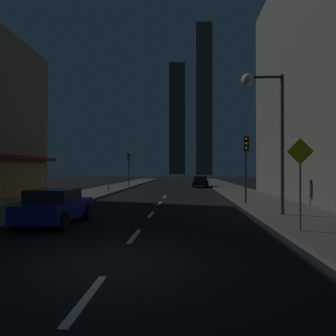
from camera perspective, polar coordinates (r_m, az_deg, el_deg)
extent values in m
cube|color=black|center=(39.58, 0.62, -3.65)|extent=(78.00, 136.00, 0.10)
cube|color=#605E59|center=(39.88, 10.74, -3.43)|extent=(4.00, 76.00, 0.15)
cube|color=#605E59|center=(40.48, -9.35, -3.39)|extent=(4.00, 76.00, 0.15)
cube|color=silver|center=(6.14, -14.24, -21.45)|extent=(0.16, 2.20, 0.01)
cube|color=silver|center=(11.03, -5.99, -11.93)|extent=(0.16, 2.20, 0.01)
cube|color=silver|center=(16.12, -3.04, -8.25)|extent=(0.16, 2.20, 0.01)
cube|color=silver|center=(21.26, -1.53, -6.33)|extent=(0.16, 2.20, 0.01)
cube|color=silver|center=(26.42, -0.62, -5.16)|extent=(0.16, 2.20, 0.01)
cube|color=#3E3B2E|center=(168.09, 1.66, 8.62)|extent=(8.12, 8.06, 56.94)
cube|color=#4A4738|center=(146.05, 6.35, 11.96)|extent=(7.24, 6.18, 66.73)
cube|color=navy|center=(14.00, -19.34, -6.92)|extent=(1.80, 4.20, 0.65)
cube|color=black|center=(13.76, -19.66, -4.69)|extent=(1.64, 2.00, 0.55)
cylinder|color=black|center=(15.65, -20.38, -7.23)|extent=(0.22, 0.68, 0.68)
cylinder|color=black|center=(15.04, -14.16, -7.52)|extent=(0.22, 0.68, 0.68)
cylinder|color=black|center=(13.15, -25.29, -8.54)|extent=(0.22, 0.68, 0.68)
cylinder|color=black|center=(12.42, -18.04, -9.04)|extent=(0.22, 0.68, 0.68)
sphere|color=white|center=(16.09, -18.36, -5.88)|extent=(0.18, 0.18, 0.18)
sphere|color=white|center=(15.72, -14.61, -6.02)|extent=(0.18, 0.18, 0.18)
cube|color=black|center=(41.48, 5.71, -2.57)|extent=(1.80, 4.20, 0.65)
cube|color=black|center=(41.26, 5.73, -1.81)|extent=(1.64, 2.00, 0.55)
cylinder|color=black|center=(42.86, 4.45, -2.87)|extent=(0.22, 0.68, 0.68)
cylinder|color=black|center=(42.94, 6.80, -2.86)|extent=(0.22, 0.68, 0.68)
cylinder|color=black|center=(40.06, 4.55, -3.05)|extent=(0.22, 0.68, 0.68)
cylinder|color=black|center=(40.15, 7.06, -3.04)|extent=(0.22, 0.68, 0.68)
sphere|color=white|center=(43.51, 4.87, -2.40)|extent=(0.18, 0.18, 0.18)
sphere|color=white|center=(43.55, 6.31, -2.40)|extent=(0.18, 0.18, 0.18)
cylinder|color=#B2B2B2|center=(32.17, -10.60, -3.55)|extent=(0.22, 0.22, 0.55)
sphere|color=#B2B2B2|center=(32.16, -10.60, -3.06)|extent=(0.21, 0.21, 0.21)
cylinder|color=#B2B2B2|center=(32.19, -10.60, -3.98)|extent=(0.30, 0.30, 0.06)
cylinder|color=#B2B2B2|center=(32.21, -10.88, -3.50)|extent=(0.10, 0.10, 0.10)
cylinder|color=#B2B2B2|center=(32.14, -10.33, -3.50)|extent=(0.10, 0.10, 0.10)
cylinder|color=#2D2D2D|center=(20.73, 13.64, -0.26)|extent=(0.12, 0.12, 4.20)
cube|color=black|center=(20.60, 13.74, 4.19)|extent=(0.32, 0.24, 0.90)
sphere|color=red|center=(20.49, 13.81, 5.00)|extent=(0.18, 0.18, 0.18)
sphere|color=#F2B20C|center=(20.47, 13.81, 4.22)|extent=(0.18, 0.18, 0.18)
sphere|color=#19D833|center=(20.45, 13.81, 3.44)|extent=(0.18, 0.18, 0.18)
cylinder|color=#2D2D2D|center=(41.22, -6.97, -0.31)|extent=(0.12, 0.12, 4.20)
cube|color=black|center=(41.05, -7.02, 1.92)|extent=(0.32, 0.24, 0.90)
sphere|color=red|center=(40.94, -7.05, 2.32)|extent=(0.18, 0.18, 0.18)
sphere|color=#F2B20C|center=(40.92, -7.05, 1.93)|extent=(0.18, 0.18, 0.18)
sphere|color=#19D833|center=(40.91, -7.05, 1.54)|extent=(0.18, 0.18, 0.18)
cylinder|color=#38383D|center=(15.82, 19.64, 3.94)|extent=(0.16, 0.16, 6.50)
cylinder|color=#38383D|center=(16.16, 16.80, 15.20)|extent=(1.60, 0.12, 0.12)
sphere|color=#FCF7CC|center=(15.97, 13.91, 15.02)|extent=(0.56, 0.56, 0.56)
cylinder|color=slate|center=(11.82, 22.40, -4.55)|extent=(0.08, 0.08, 2.40)
cube|color=yellow|center=(11.78, 22.43, 2.74)|extent=(0.91, 0.03, 0.91)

